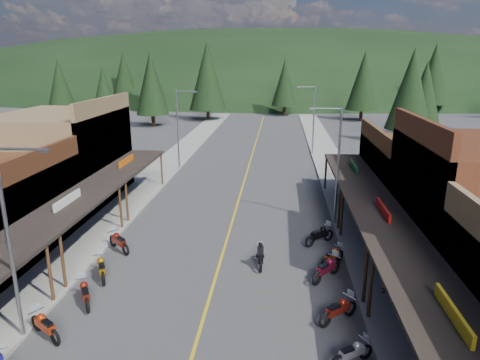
% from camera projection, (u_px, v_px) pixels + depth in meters
% --- Properties ---
extents(ground, '(220.00, 220.00, 0.00)m').
position_uv_depth(ground, '(217.00, 274.00, 22.63)').
color(ground, '#38383A').
rests_on(ground, ground).
extents(centerline, '(0.15, 90.00, 0.01)m').
position_uv_depth(centerline, '(246.00, 175.00, 41.78)').
color(centerline, gold).
rests_on(centerline, ground).
extents(sidewalk_west, '(3.40, 94.00, 0.15)m').
position_uv_depth(sidewalk_west, '(159.00, 173.00, 42.53)').
color(sidewalk_west, gray).
rests_on(sidewalk_west, ground).
extents(sidewalk_east, '(3.40, 94.00, 0.15)m').
position_uv_depth(sidewalk_east, '(336.00, 177.00, 41.00)').
color(sidewalk_east, gray).
rests_on(sidewalk_east, ground).
extents(shop_west_3, '(10.90, 10.20, 8.20)m').
position_uv_depth(shop_west_3, '(64.00, 157.00, 33.70)').
color(shop_west_3, brown).
rests_on(shop_west_3, ground).
extents(shop_east_3, '(10.90, 10.20, 6.20)m').
position_uv_depth(shop_east_3, '(422.00, 178.00, 31.55)').
color(shop_east_3, '#4C2D16').
rests_on(shop_east_3, ground).
extents(streetlight_0, '(2.16, 0.18, 8.00)m').
position_uv_depth(streetlight_0, '(11.00, 237.00, 16.28)').
color(streetlight_0, gray).
rests_on(streetlight_0, ground).
extents(streetlight_1, '(2.16, 0.18, 8.00)m').
position_uv_depth(streetlight_1, '(179.00, 126.00, 43.09)').
color(streetlight_1, gray).
rests_on(streetlight_1, ground).
extents(streetlight_2, '(2.16, 0.18, 8.00)m').
position_uv_depth(streetlight_2, '(336.00, 161.00, 28.46)').
color(streetlight_2, gray).
rests_on(streetlight_2, ground).
extents(streetlight_3, '(2.16, 0.18, 8.00)m').
position_uv_depth(streetlight_3, '(313.00, 117.00, 49.53)').
color(streetlight_3, gray).
rests_on(streetlight_3, ground).
extents(ridge_hill, '(310.00, 140.00, 60.00)m').
position_uv_depth(ridge_hill, '(271.00, 91.00, 151.91)').
color(ridge_hill, black).
rests_on(ridge_hill, ground).
extents(pine_0, '(5.04, 5.04, 11.00)m').
position_uv_depth(pine_0, '(60.00, 82.00, 83.75)').
color(pine_0, black).
rests_on(pine_0, ground).
extents(pine_1, '(5.88, 5.88, 12.50)m').
position_uv_depth(pine_1, '(151.00, 77.00, 89.80)').
color(pine_1, black).
rests_on(pine_1, ground).
extents(pine_2, '(6.72, 6.72, 14.00)m').
position_uv_depth(pine_2, '(207.00, 76.00, 76.87)').
color(pine_2, black).
rests_on(pine_2, ground).
extents(pine_3, '(5.04, 5.04, 11.00)m').
position_uv_depth(pine_3, '(285.00, 82.00, 83.71)').
color(pine_3, black).
rests_on(pine_3, ground).
extents(pine_4, '(5.88, 5.88, 12.50)m').
position_uv_depth(pine_4, '(364.00, 80.00, 76.52)').
color(pine_4, black).
rests_on(pine_4, ground).
extents(pine_5, '(6.72, 6.72, 14.00)m').
position_uv_depth(pine_5, '(434.00, 74.00, 86.40)').
color(pine_5, black).
rests_on(pine_5, ground).
extents(pine_7, '(5.88, 5.88, 12.50)m').
position_uv_depth(pine_7, '(124.00, 76.00, 96.25)').
color(pine_7, black).
rests_on(pine_7, ground).
extents(pine_8, '(4.48, 4.48, 10.00)m').
position_uv_depth(pine_8, '(104.00, 95.00, 61.24)').
color(pine_8, black).
rests_on(pine_8, ground).
extents(pine_9, '(4.93, 4.93, 10.80)m').
position_uv_depth(pine_9, '(425.00, 92.00, 61.86)').
color(pine_9, black).
rests_on(pine_9, ground).
extents(pine_10, '(5.38, 5.38, 11.60)m').
position_uv_depth(pine_10, '(151.00, 85.00, 70.24)').
color(pine_10, black).
rests_on(pine_10, ground).
extents(pine_11, '(5.82, 5.82, 12.40)m').
position_uv_depth(pine_11, '(411.00, 89.00, 55.29)').
color(pine_11, black).
rests_on(pine_11, ground).
extents(bike_west_5, '(2.17, 1.77, 1.22)m').
position_uv_depth(bike_west_5, '(45.00, 325.00, 17.34)').
color(bike_west_5, '#B52C0C').
rests_on(bike_west_5, ground).
extents(bike_west_6, '(1.74, 2.23, 1.24)m').
position_uv_depth(bike_west_6, '(85.00, 292.00, 19.73)').
color(bike_west_6, maroon).
rests_on(bike_west_6, ground).
extents(bike_west_7, '(1.67, 2.32, 1.27)m').
position_uv_depth(bike_west_7, '(102.00, 267.00, 22.07)').
color(bike_west_7, '#9B620B').
rests_on(bike_west_7, ground).
extents(bike_west_8, '(2.19, 2.11, 1.30)m').
position_uv_depth(bike_west_8, '(119.00, 241.00, 25.22)').
color(bike_west_8, maroon).
rests_on(bike_west_8, ground).
extents(bike_east_5, '(1.93, 1.51, 1.07)m').
position_uv_depth(bike_east_5, '(352.00, 352.00, 15.84)').
color(bike_east_5, '#9C9CA1').
rests_on(bike_east_5, ground).
extents(bike_east_6, '(2.15, 1.95, 1.25)m').
position_uv_depth(bike_east_6, '(338.00, 309.00, 18.41)').
color(bike_east_6, maroon).
rests_on(bike_east_6, ground).
extents(bike_east_7, '(2.08, 2.30, 1.33)m').
position_uv_depth(bike_east_7, '(326.00, 268.00, 21.94)').
color(bike_east_7, maroon).
rests_on(bike_east_7, ground).
extents(bike_east_8, '(1.81, 1.92, 1.13)m').
position_uv_depth(bike_east_8, '(333.00, 255.00, 23.53)').
color(bike_east_8, '#B63B0D').
rests_on(bike_east_8, ground).
extents(bike_east_9, '(2.23, 2.07, 1.31)m').
position_uv_depth(bike_east_9, '(320.00, 234.00, 26.16)').
color(bike_east_9, black).
rests_on(bike_east_9, ground).
extents(rider_on_bike, '(0.81, 2.04, 1.52)m').
position_uv_depth(rider_on_bike, '(260.00, 256.00, 23.37)').
color(rider_on_bike, black).
rests_on(rider_on_bike, ground).
extents(pedestrian_east_a, '(0.51, 0.67, 1.66)m').
position_uv_depth(pedestrian_east_a, '(385.00, 276.00, 20.49)').
color(pedestrian_east_a, black).
rests_on(pedestrian_east_a, sidewalk_east).
extents(pedestrian_east_b, '(1.03, 0.94, 1.84)m').
position_uv_depth(pedestrian_east_b, '(340.00, 185.00, 34.89)').
color(pedestrian_east_b, brown).
rests_on(pedestrian_east_b, sidewalk_east).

